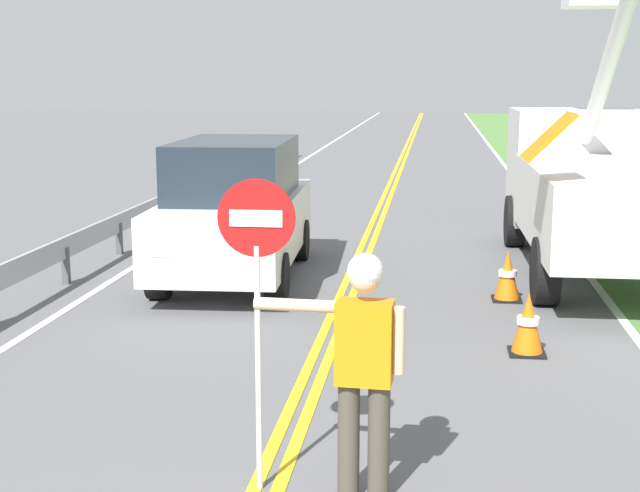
{
  "coord_description": "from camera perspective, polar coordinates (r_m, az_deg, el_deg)",
  "views": [
    {
      "loc": [
        1.19,
        -2.24,
        3.03
      ],
      "look_at": [
        -0.04,
        7.35,
        1.2
      ],
      "focal_mm": 50.25,
      "sensor_mm": 36.0,
      "label": 1
    }
  ],
  "objects": [
    {
      "name": "stop_sign_paddle",
      "position": [
        6.39,
        -4.04,
        -1.24
      ],
      "size": [
        0.56,
        0.04,
        2.33
      ],
      "color": "silver",
      "rests_on": "ground"
    },
    {
      "name": "utility_bucket_truck",
      "position": [
        14.92,
        17.01,
        3.97
      ],
      "size": [
        2.67,
        6.83,
        4.95
      ],
      "color": "silver",
      "rests_on": "ground"
    },
    {
      "name": "oncoming_suv_nearest",
      "position": [
        13.62,
        -5.41,
        2.36
      ],
      "size": [
        2.07,
        4.67,
        2.1
      ],
      "color": "silver",
      "rests_on": "ground"
    },
    {
      "name": "centerline_yellow_left",
      "position": [
        22.48,
        3.99,
        2.97
      ],
      "size": [
        0.11,
        110.0,
        0.01
      ],
      "primitive_type": "cube",
      "color": "yellow",
      "rests_on": "ground"
    },
    {
      "name": "flagger_worker",
      "position": [
        6.42,
        2.75,
        -7.3
      ],
      "size": [
        1.09,
        0.26,
        1.83
      ],
      "color": "#474238",
      "rests_on": "ground"
    },
    {
      "name": "edge_line_right",
      "position": [
        22.57,
        13.39,
        2.73
      ],
      "size": [
        0.12,
        110.0,
        0.01
      ],
      "primitive_type": "cube",
      "color": "silver",
      "rests_on": "ground"
    },
    {
      "name": "centerline_yellow_right",
      "position": [
        22.47,
        4.45,
        2.96
      ],
      "size": [
        0.11,
        110.0,
        0.01
      ],
      "primitive_type": "cube",
      "color": "yellow",
      "rests_on": "ground"
    },
    {
      "name": "traffic_cone_lead",
      "position": [
        10.19,
        13.11,
        -4.9
      ],
      "size": [
        0.4,
        0.4,
        0.7
      ],
      "color": "orange",
      "rests_on": "ground"
    },
    {
      "name": "guardrail_left_shoulder",
      "position": [
        19.04,
        -9.21,
        3.01
      ],
      "size": [
        0.1,
        32.0,
        0.71
      ],
      "color": "#9EA0A3",
      "rests_on": "ground"
    },
    {
      "name": "edge_line_left",
      "position": [
        22.95,
        -4.8,
        3.12
      ],
      "size": [
        0.12,
        110.0,
        0.01
      ],
      "primitive_type": "cube",
      "color": "silver",
      "rests_on": "ground"
    },
    {
      "name": "traffic_cone_mid",
      "position": [
        12.54,
        11.85,
        -1.91
      ],
      "size": [
        0.4,
        0.4,
        0.7
      ],
      "color": "orange",
      "rests_on": "ground"
    }
  ]
}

